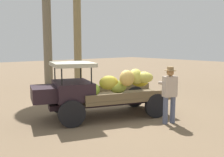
% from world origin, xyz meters
% --- Properties ---
extents(ground_plane, '(60.00, 60.00, 0.00)m').
position_xyz_m(ground_plane, '(0.00, 0.00, 0.00)').
color(ground_plane, '#7A6349').
extents(truck, '(4.66, 2.84, 1.84)m').
position_xyz_m(truck, '(0.54, -0.05, 0.90)').
color(truck, black).
rests_on(truck, ground).
extents(farmer, '(0.55, 0.51, 1.74)m').
position_xyz_m(farmer, '(-0.75, 1.86, 0.99)').
color(farmer, slate).
rests_on(farmer, ground).
extents(wooden_crate, '(0.64, 0.65, 0.42)m').
position_xyz_m(wooden_crate, '(-2.25, 0.06, 0.21)').
color(wooden_crate, olive).
rests_on(wooden_crate, ground).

